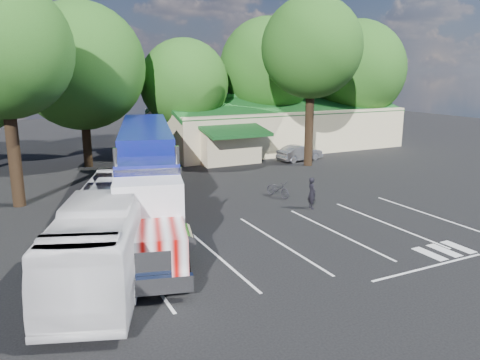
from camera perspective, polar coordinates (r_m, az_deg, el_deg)
name	(u,v)px	position (r m, az deg, el deg)	size (l,w,h in m)	color
ground	(225,209)	(26.75, -1.79, -3.58)	(120.00, 120.00, 0.00)	black
event_hall	(275,126)	(48.11, 4.25, 6.58)	(24.20, 14.12, 5.55)	#C1B38F
tree_row_c	(81,66)	(39.90, -18.79, 12.97)	(10.00, 10.00, 13.05)	black
tree_row_d	(184,84)	(43.36, -6.82, 11.60)	(8.00, 8.00, 10.60)	black
tree_row_e	(268,67)	(47.59, 3.46, 13.61)	(9.60, 9.60, 12.90)	black
tree_row_f	(356,70)	(52.34, 13.93, 12.89)	(10.40, 10.40, 13.00)	black
tree_near_left	(2,50)	(29.31, -26.98, 13.95)	(7.60, 7.60, 12.65)	black
tree_near_right	(312,48)	(38.79, 8.75, 15.62)	(8.00, 8.00, 13.50)	black
semi_truck	(147,162)	(27.28, -11.32, 2.21)	(8.35, 22.23, 4.67)	black
woman	(312,193)	(26.98, 8.75, -1.57)	(0.67, 0.44, 1.83)	black
bicycle	(278,189)	(29.31, 4.64, -1.09)	(0.68, 1.94, 1.02)	black
tour_bus	(108,231)	(19.10, -15.83, -5.98)	(2.70, 11.55, 3.22)	white
silver_sedan	(300,153)	(41.28, 7.30, 3.29)	(1.47, 4.23, 1.39)	#95969C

